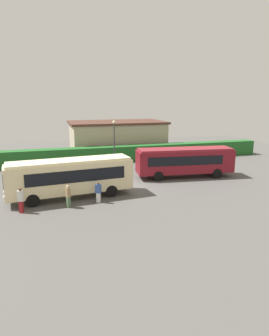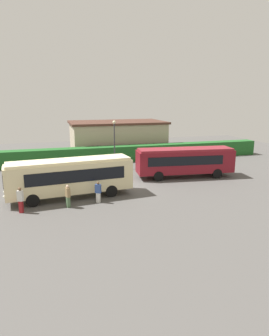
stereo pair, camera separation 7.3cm
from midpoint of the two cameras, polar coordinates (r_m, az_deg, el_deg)
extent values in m
plane|color=#514F4C|center=(27.64, -1.80, -3.67)|extent=(64.00, 64.00, 0.00)
cube|color=beige|center=(24.86, -12.09, -1.64)|extent=(10.15, 3.29, 2.44)
cube|color=#F8E8B2|center=(24.56, -12.24, 1.33)|extent=(9.83, 3.07, 0.20)
cube|color=black|center=(23.73, -10.89, -1.56)|extent=(7.74, 0.81, 0.98)
cube|color=black|center=(25.96, -11.95, -0.35)|extent=(7.74, 0.81, 0.98)
cube|color=black|center=(24.45, -23.71, -2.01)|extent=(0.23, 1.89, 1.02)
cube|color=silver|center=(24.28, -23.87, -0.31)|extent=(0.17, 1.27, 0.28)
cylinder|color=black|center=(23.88, -18.81, -5.86)|extent=(1.02, 0.38, 1.00)
cylinder|color=black|center=(25.89, -19.14, -4.42)|extent=(1.02, 0.38, 1.00)
cylinder|color=black|center=(24.93, -4.49, -4.38)|extent=(1.02, 0.38, 1.00)
cylinder|color=black|center=(26.86, -5.88, -3.12)|extent=(1.02, 0.38, 1.00)
sphere|color=silver|center=(24.15, -23.51, -5.05)|extent=(0.22, 0.22, 0.22)
sphere|color=silver|center=(25.37, -23.49, -4.20)|extent=(0.22, 0.22, 0.22)
cube|color=maroon|center=(31.26, 9.45, 1.31)|extent=(10.10, 3.52, 2.26)
cube|color=maroon|center=(31.04, 9.54, 3.53)|extent=(9.78, 3.29, 0.20)
cube|color=black|center=(32.25, 8.24, 2.20)|extent=(7.67, 0.91, 0.90)
cube|color=black|center=(29.98, 9.71, 1.32)|extent=(7.67, 0.91, 0.90)
cube|color=black|center=(33.20, 17.57, 2.03)|extent=(0.26, 1.97, 0.95)
cube|color=silver|center=(33.08, 17.65, 3.18)|extent=(0.19, 1.33, 0.28)
cylinder|color=black|center=(33.64, 13.67, -0.11)|extent=(1.03, 0.39, 1.00)
cylinder|color=black|center=(31.69, 15.27, -1.01)|extent=(1.03, 0.39, 1.00)
cylinder|color=black|center=(31.69, 3.47, -0.57)|extent=(1.03, 0.39, 1.00)
cylinder|color=black|center=(29.60, 4.48, -1.56)|extent=(1.03, 0.39, 1.00)
sphere|color=silver|center=(33.98, 16.95, 0.51)|extent=(0.22, 0.22, 0.22)
sphere|color=silver|center=(32.84, 18.00, 0.01)|extent=(0.22, 0.22, 0.22)
cube|color=maroon|center=(22.98, -20.76, -6.92)|extent=(0.33, 0.32, 0.88)
cube|color=silver|center=(22.72, -20.92, -4.97)|extent=(0.47, 0.40, 0.77)
sphere|color=brown|center=(22.58, -21.03, -3.76)|extent=(0.24, 0.24, 0.24)
cube|color=#4C6B47|center=(23.09, -12.51, -6.35)|extent=(0.32, 0.32, 0.81)
cube|color=olive|center=(22.86, -12.61, -4.56)|extent=(0.39, 0.46, 0.71)
sphere|color=beige|center=(22.72, -12.66, -3.44)|extent=(0.22, 0.22, 0.22)
cube|color=silver|center=(23.75, -6.94, -5.61)|extent=(0.37, 0.35, 0.79)
cube|color=#334C8C|center=(23.52, -6.98, -3.91)|extent=(0.51, 0.46, 0.69)
sphere|color=brown|center=(23.40, -7.02, -2.85)|extent=(0.22, 0.22, 0.22)
cube|color=#205B24|center=(38.28, -6.24, 2.52)|extent=(44.00, 1.73, 2.00)
cube|color=tan|center=(43.80, -3.40, 5.53)|extent=(12.87, 7.56, 4.46)
cube|color=#4C2D23|center=(43.55, -3.44, 8.64)|extent=(13.39, 7.86, 0.30)
cone|color=orange|center=(31.81, -7.19, -0.97)|extent=(0.36, 0.36, 0.60)
cylinder|color=#38383D|center=(34.56, -3.90, 4.10)|extent=(0.14, 0.14, 5.17)
sphere|color=beige|center=(34.24, -3.97, 8.67)|extent=(0.36, 0.36, 0.36)
camera|label=1|loc=(0.04, -90.08, -0.02)|focal=32.15mm
camera|label=2|loc=(0.04, 89.92, 0.02)|focal=32.15mm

